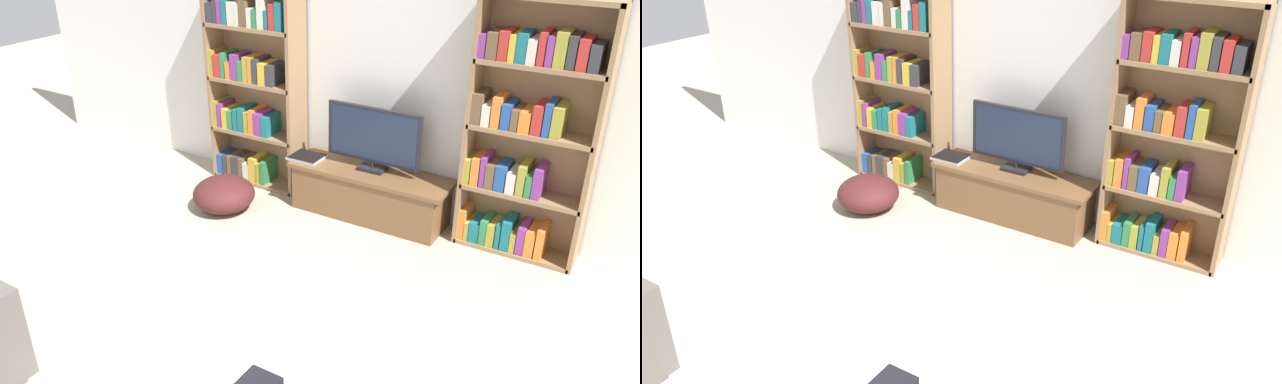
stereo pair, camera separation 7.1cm
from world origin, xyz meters
TOP-DOWN VIEW (x-y plane):
  - wall_back at (0.00, 4.23)m, footprint 8.80×0.06m
  - bookshelf_left at (-1.47, 4.05)m, footprint 0.96×0.30m
  - bookshelf_right at (1.11, 4.06)m, footprint 0.96×0.30m
  - tv_stand at (-0.15, 3.94)m, footprint 1.46×0.47m
  - television at (-0.15, 3.97)m, footprint 0.88×0.16m
  - laptop at (-0.78, 3.89)m, footprint 0.30×0.26m
  - area_rug at (0.02, 1.89)m, footprint 2.56×1.80m
  - beanbag_ottoman at (-1.35, 3.36)m, footprint 0.57×0.57m

SIDE VIEW (x-z plane):
  - area_rug at x=0.02m, z-range 0.00..0.02m
  - beanbag_ottoman at x=-1.35m, z-range 0.00..0.31m
  - tv_stand at x=-0.15m, z-range 0.00..0.45m
  - laptop at x=-0.78m, z-range 0.44..0.47m
  - television at x=-0.15m, z-range 0.46..1.04m
  - bookshelf_right at x=1.11m, z-range -0.03..2.01m
  - bookshelf_left at x=-1.47m, z-range -0.02..2.02m
  - wall_back at x=0.00m, z-range 0.00..2.60m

